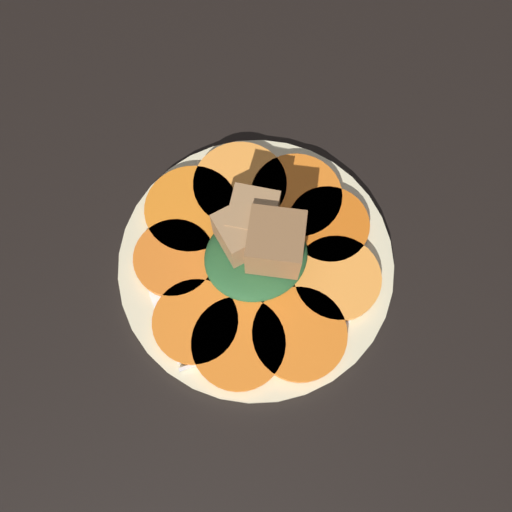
# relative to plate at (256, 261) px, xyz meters

# --- Properties ---
(table_slab) EXTENTS (1.20, 1.20, 0.02)m
(table_slab) POSITION_rel_plate_xyz_m (0.00, 0.00, -0.02)
(table_slab) COLOR black
(table_slab) RESTS_ON ground
(plate) EXTENTS (0.27, 0.27, 0.01)m
(plate) POSITION_rel_plate_xyz_m (0.00, 0.00, 0.00)
(plate) COLOR beige
(plate) RESTS_ON table_slab
(carrot_slice_0) EXTENTS (0.08, 0.08, 0.01)m
(carrot_slice_0) POSITION_rel_plate_xyz_m (-0.07, -0.04, 0.01)
(carrot_slice_0) COLOR orange
(carrot_slice_0) RESTS_ON plate
(carrot_slice_1) EXTENTS (0.09, 0.09, 0.01)m
(carrot_slice_1) POSITION_rel_plate_xyz_m (-0.04, -0.07, 0.01)
(carrot_slice_1) COLOR orange
(carrot_slice_1) RESTS_ON plate
(carrot_slice_2) EXTENTS (0.09, 0.09, 0.01)m
(carrot_slice_2) POSITION_rel_plate_xyz_m (0.01, -0.08, 0.01)
(carrot_slice_2) COLOR orange
(carrot_slice_2) RESTS_ON plate
(carrot_slice_3) EXTENTS (0.08, 0.08, 0.01)m
(carrot_slice_3) POSITION_rel_plate_xyz_m (0.07, -0.04, 0.01)
(carrot_slice_3) COLOR #F99539
(carrot_slice_3) RESTS_ON plate
(carrot_slice_4) EXTENTS (0.08, 0.08, 0.01)m
(carrot_slice_4) POSITION_rel_plate_xyz_m (0.08, 0.01, 0.01)
(carrot_slice_4) COLOR orange
(carrot_slice_4) RESTS_ON plate
(carrot_slice_5) EXTENTS (0.09, 0.09, 0.01)m
(carrot_slice_5) POSITION_rel_plate_xyz_m (0.06, 0.05, 0.01)
(carrot_slice_5) COLOR orange
(carrot_slice_5) RESTS_ON plate
(carrot_slice_6) EXTENTS (0.09, 0.09, 0.01)m
(carrot_slice_6) POSITION_rel_plate_xyz_m (0.01, 0.08, 0.01)
(carrot_slice_6) COLOR #F99539
(carrot_slice_6) RESTS_ON plate
(carrot_slice_7) EXTENTS (0.09, 0.09, 0.01)m
(carrot_slice_7) POSITION_rel_plate_xyz_m (-0.04, 0.07, 0.01)
(carrot_slice_7) COLOR orange
(carrot_slice_7) RESTS_ON plate
(carrot_slice_8) EXTENTS (0.08, 0.08, 0.01)m
(carrot_slice_8) POSITION_rel_plate_xyz_m (-0.07, 0.03, 0.01)
(carrot_slice_8) COLOR orange
(carrot_slice_8) RESTS_ON plate
(center_pile) EXTENTS (0.10, 0.10, 0.07)m
(center_pile) POSITION_rel_plate_xyz_m (0.00, 0.00, 0.04)
(center_pile) COLOR #235128
(center_pile) RESTS_ON plate
(fork) EXTENTS (0.17, 0.02, 0.00)m
(fork) POSITION_rel_plate_xyz_m (-0.02, -0.07, 0.01)
(fork) COLOR silver
(fork) RESTS_ON plate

